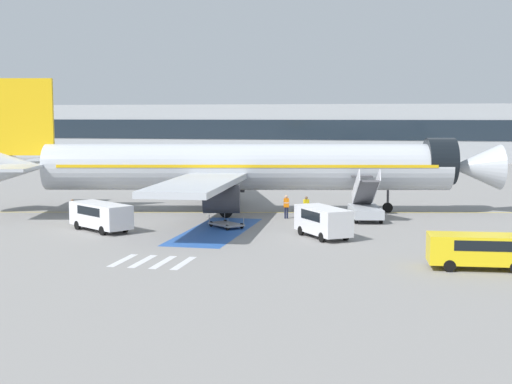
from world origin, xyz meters
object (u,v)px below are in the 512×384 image
at_px(fuel_tanker, 235,171).
at_px(service_van_1, 323,220).
at_px(baggage_cart, 226,224).
at_px(ground_crew_1, 73,210).
at_px(ground_crew_0, 306,206).
at_px(boarding_stairs_forward, 365,207).
at_px(service_van_0, 101,214).
at_px(airliner, 240,167).
at_px(service_van_2, 480,248).
at_px(terminal_building, 363,132).
at_px(ground_crew_2, 286,205).

bearing_deg(fuel_tanker, service_van_1, -76.17).
height_order(baggage_cart, ground_crew_1, ground_crew_1).
height_order(baggage_cart, ground_crew_0, ground_crew_0).
bearing_deg(ground_crew_1, baggage_cart, -136.35).
distance_m(boarding_stairs_forward, baggage_cart, 11.34).
distance_m(boarding_stairs_forward, fuel_tanker, 30.96).
relative_size(fuel_tanker, baggage_cart, 3.38).
distance_m(service_van_0, ground_crew_0, 16.05).
height_order(boarding_stairs_forward, ground_crew_0, boarding_stairs_forward).
xyz_separation_m(airliner, ground_crew_1, (-10.80, -8.96, -2.74)).
bearing_deg(service_van_0, ground_crew_1, 87.10).
relative_size(airliner, service_van_1, 8.79).
distance_m(fuel_tanker, service_van_2, 48.87).
xyz_separation_m(baggage_cart, terminal_building, (4.37, 83.88, 4.85)).
bearing_deg(terminal_building, airliner, -94.04).
distance_m(baggage_cart, ground_crew_0, 7.55).
xyz_separation_m(service_van_1, baggage_cart, (-7.41, 2.83, -0.97)).
bearing_deg(ground_crew_0, boarding_stairs_forward, 148.73).
distance_m(service_van_2, baggage_cart, 19.92).
xyz_separation_m(boarding_stairs_forward, service_van_2, (7.05, -16.66, 0.12)).
height_order(fuel_tanker, ground_crew_1, fuel_tanker).
bearing_deg(fuel_tanker, terminal_building, 68.26).
height_order(fuel_tanker, service_van_2, fuel_tanker).
distance_m(airliner, ground_crew_1, 14.30).
height_order(airliner, boarding_stairs_forward, airliner).
distance_m(boarding_stairs_forward, ground_crew_0, 4.61).
distance_m(service_van_2, ground_crew_1, 30.22).
relative_size(fuel_tanker, service_van_0, 1.79).
bearing_deg(terminal_building, ground_crew_0, -89.48).
relative_size(baggage_cart, terminal_building, 0.02).
xyz_separation_m(airliner, ground_crew_2, (4.45, -2.71, -2.75)).
xyz_separation_m(ground_crew_1, ground_crew_2, (15.25, 6.25, -0.01)).
bearing_deg(service_van_2, ground_crew_1, -114.44).
bearing_deg(ground_crew_0, service_van_2, 89.92).
distance_m(service_van_1, ground_crew_0, 8.67).
bearing_deg(service_van_0, airliner, 1.78).
bearing_deg(ground_crew_1, service_van_0, -176.89).
height_order(fuel_tanker, ground_crew_0, fuel_tanker).
height_order(airliner, fuel_tanker, airliner).
height_order(service_van_2, ground_crew_0, service_van_2).
relative_size(ground_crew_0, ground_crew_2, 0.97).
distance_m(service_van_2, terminal_building, 95.56).
bearing_deg(service_van_0, terminal_building, 25.87).
relative_size(service_van_0, terminal_building, 0.04).
bearing_deg(baggage_cart, ground_crew_0, -2.25).
bearing_deg(ground_crew_1, ground_crew_2, -117.57).
xyz_separation_m(service_van_0, ground_crew_2, (11.78, 8.87, -0.11)).
distance_m(fuel_tanker, ground_crew_0, 29.02).
relative_size(service_van_1, service_van_2, 0.90).
relative_size(airliner, baggage_cart, 14.80).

